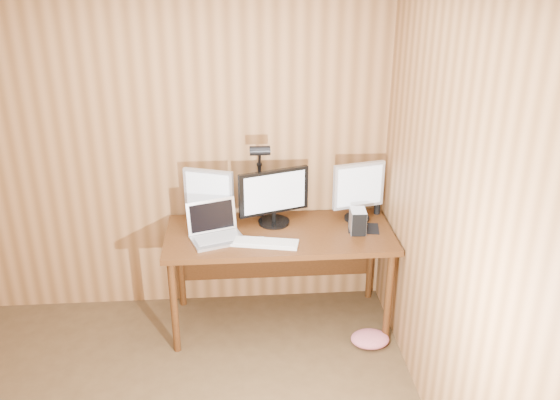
{
  "coord_description": "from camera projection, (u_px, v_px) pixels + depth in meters",
  "views": [
    {
      "loc": [
        0.65,
        -2.1,
        2.62
      ],
      "look_at": [
        0.93,
        1.58,
        1.02
      ],
      "focal_mm": 38.0,
      "sensor_mm": 36.0,
      "label": 1
    }
  ],
  "objects": [
    {
      "name": "monitor_center",
      "position": [
        274.0,
        196.0,
        4.23
      ],
      "size": [
        0.51,
        0.23,
        0.41
      ],
      "rotation": [
        0.0,
        0.0,
        0.32
      ],
      "color": "black",
      "rests_on": "desk"
    },
    {
      "name": "room_shell",
      "position": [
        83.0,
        308.0,
        2.42
      ],
      "size": [
        4.0,
        4.0,
        4.0
      ],
      "color": "#49331B",
      "rests_on": "ground"
    },
    {
      "name": "mouse",
      "position": [
        364.0,
        226.0,
        4.22
      ],
      "size": [
        0.07,
        0.1,
        0.04
      ],
      "primitive_type": "ellipsoid",
      "rotation": [
        0.0,
        0.0,
        0.02
      ],
      "color": "black",
      "rests_on": "mousepad"
    },
    {
      "name": "monitor_right",
      "position": [
        358.0,
        190.0,
        4.28
      ],
      "size": [
        0.38,
        0.18,
        0.44
      ],
      "rotation": [
        0.0,
        0.0,
        0.24
      ],
      "color": "black",
      "rests_on": "desk"
    },
    {
      "name": "hard_drive",
      "position": [
        358.0,
        221.0,
        4.15
      ],
      "size": [
        0.11,
        0.16,
        0.17
      ],
      "rotation": [
        0.0,
        0.0,
        -0.06
      ],
      "color": "silver",
      "rests_on": "desk"
    },
    {
      "name": "fabric_pile",
      "position": [
        370.0,
        339.0,
        4.2
      ],
      "size": [
        0.28,
        0.23,
        0.09
      ],
      "primitive_type": null,
      "rotation": [
        0.0,
        0.0,
        0.02
      ],
      "color": "#CA616D",
      "rests_on": "floor"
    },
    {
      "name": "keyboard",
      "position": [
        265.0,
        243.0,
        4.01
      ],
      "size": [
        0.47,
        0.23,
        0.02
      ],
      "rotation": [
        0.0,
        0.0,
        -0.21
      ],
      "color": "white",
      "rests_on": "desk"
    },
    {
      "name": "phone",
      "position": [
        261.0,
        240.0,
        4.05
      ],
      "size": [
        0.05,
        0.09,
        0.01
      ],
      "rotation": [
        0.0,
        0.0,
        -0.0
      ],
      "color": "silver",
      "rests_on": "desk"
    },
    {
      "name": "desk",
      "position": [
        279.0,
        243.0,
        4.29
      ],
      "size": [
        1.6,
        0.7,
        0.75
      ],
      "color": "#46240E",
      "rests_on": "floor"
    },
    {
      "name": "desk_lamp",
      "position": [
        260.0,
        170.0,
        4.22
      ],
      "size": [
        0.14,
        0.21,
        0.63
      ],
      "rotation": [
        0.0,
        0.0,
        -0.27
      ],
      "color": "black",
      "rests_on": "desk"
    },
    {
      "name": "monitor_left",
      "position": [
        209.0,
        195.0,
        4.22
      ],
      "size": [
        0.36,
        0.17,
        0.41
      ],
      "rotation": [
        0.0,
        0.0,
        -0.34
      ],
      "color": "black",
      "rests_on": "desk"
    },
    {
      "name": "mousepad",
      "position": [
        363.0,
        228.0,
        4.23
      ],
      "size": [
        0.24,
        0.21,
        0.0
      ],
      "primitive_type": "cube",
      "rotation": [
        0.0,
        0.0,
        -0.17
      ],
      "color": "black",
      "rests_on": "desk"
    },
    {
      "name": "speaker",
      "position": [
        377.0,
        207.0,
        4.44
      ],
      "size": [
        0.05,
        0.05,
        0.11
      ],
      "primitive_type": "cylinder",
      "color": "black",
      "rests_on": "desk"
    },
    {
      "name": "laptop",
      "position": [
        215.0,
        229.0,
        4.08
      ],
      "size": [
        0.42,
        0.37,
        0.25
      ],
      "rotation": [
        0.0,
        0.0,
        0.33
      ],
      "color": "silver",
      "rests_on": "desk"
    }
  ]
}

